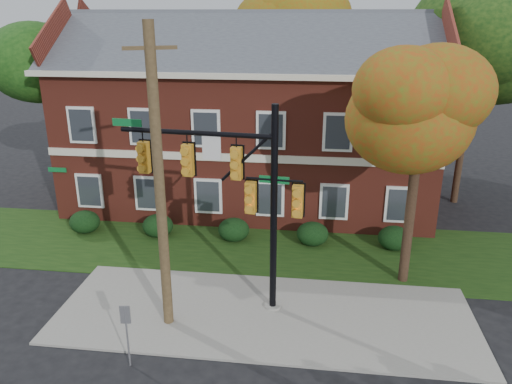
# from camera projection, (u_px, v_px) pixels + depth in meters

# --- Properties ---
(ground) EXTENTS (120.00, 120.00, 0.00)m
(ground) POSITION_uv_depth(u_px,v_px,m) (260.00, 333.00, 15.93)
(ground) COLOR black
(ground) RESTS_ON ground
(sidewalk) EXTENTS (14.00, 5.00, 0.08)m
(sidewalk) POSITION_uv_depth(u_px,v_px,m) (264.00, 315.00, 16.85)
(sidewalk) COLOR gray
(sidewalk) RESTS_ON ground
(grass_strip) EXTENTS (30.00, 6.00, 0.04)m
(grass_strip) POSITION_uv_depth(u_px,v_px,m) (277.00, 249.00, 21.52)
(grass_strip) COLOR #193811
(grass_strip) RESTS_ON ground
(apartment_building) EXTENTS (18.80, 8.80, 9.74)m
(apartment_building) POSITION_uv_depth(u_px,v_px,m) (250.00, 109.00, 25.62)
(apartment_building) COLOR maroon
(apartment_building) RESTS_ON ground
(hedge_far_left) EXTENTS (1.40, 1.26, 1.05)m
(hedge_far_left) POSITION_uv_depth(u_px,v_px,m) (85.00, 222.00, 23.07)
(hedge_far_left) COLOR black
(hedge_far_left) RESTS_ON ground
(hedge_left) EXTENTS (1.40, 1.26, 1.05)m
(hedge_left) POSITION_uv_depth(u_px,v_px,m) (158.00, 226.00, 22.65)
(hedge_left) COLOR black
(hedge_left) RESTS_ON ground
(hedge_center) EXTENTS (1.40, 1.26, 1.05)m
(hedge_center) POSITION_uv_depth(u_px,v_px,m) (234.00, 230.00, 22.24)
(hedge_center) COLOR black
(hedge_center) RESTS_ON ground
(hedge_right) EXTENTS (1.40, 1.26, 1.05)m
(hedge_right) POSITION_uv_depth(u_px,v_px,m) (312.00, 234.00, 21.82)
(hedge_right) COLOR black
(hedge_right) RESTS_ON ground
(hedge_far_right) EXTENTS (1.40, 1.26, 1.05)m
(hedge_far_right) POSITION_uv_depth(u_px,v_px,m) (394.00, 238.00, 21.41)
(hedge_far_right) COLOR black
(hedge_far_right) RESTS_ON ground
(tree_near_right) EXTENTS (4.50, 4.25, 8.58)m
(tree_near_right) POSITION_uv_depth(u_px,v_px,m) (430.00, 107.00, 16.65)
(tree_near_right) COLOR black
(tree_near_right) RESTS_ON ground
(tree_left_rear) EXTENTS (5.40, 5.10, 8.88)m
(tree_left_rear) POSITION_uv_depth(u_px,v_px,m) (56.00, 75.00, 25.16)
(tree_left_rear) COLOR black
(tree_left_rear) RESTS_ON ground
(tree_right_rear) EXTENTS (6.30, 5.95, 10.62)m
(tree_right_rear) POSITION_uv_depth(u_px,v_px,m) (484.00, 46.00, 24.01)
(tree_right_rear) COLOR black
(tree_right_rear) RESTS_ON ground
(tree_far_rear) EXTENTS (6.84, 6.46, 11.52)m
(tree_far_rear) POSITION_uv_depth(u_px,v_px,m) (287.00, 26.00, 31.47)
(tree_far_rear) COLOR black
(tree_far_rear) RESTS_ON ground
(traffic_signal) EXTENTS (6.34, 0.88, 7.10)m
(traffic_signal) POSITION_uv_depth(u_px,v_px,m) (235.00, 186.00, 16.00)
(traffic_signal) COLOR gray
(traffic_signal) RESTS_ON ground
(utility_pole) EXTENTS (1.39, 0.71, 9.50)m
(utility_pole) POSITION_uv_depth(u_px,v_px,m) (159.00, 185.00, 14.81)
(utility_pole) COLOR #44341F
(utility_pole) RESTS_ON ground
(sign_post) EXTENTS (0.29, 0.07, 2.00)m
(sign_post) POSITION_uv_depth(u_px,v_px,m) (126.00, 326.00, 14.03)
(sign_post) COLOR slate
(sign_post) RESTS_ON ground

